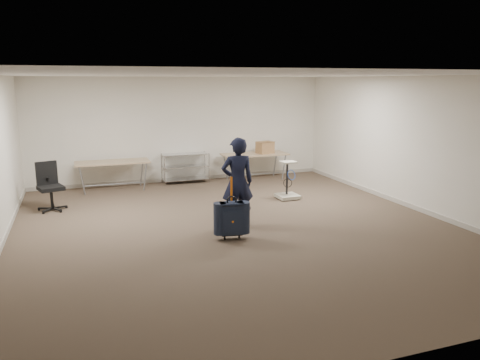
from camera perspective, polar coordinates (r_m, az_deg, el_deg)
name	(u,v)px	position (r m, az deg, el deg)	size (l,w,h in m)	color
ground	(237,228)	(8.79, -0.42, -5.85)	(9.00, 9.00, 0.00)	#433729
room_shell	(215,207)	(10.04, -3.01, -3.28)	(8.00, 9.00, 9.00)	silver
folding_table_left	(113,163)	(12.06, -15.28, 1.96)	(1.80, 0.75, 0.73)	tan
folding_table_right	(255,155)	(12.89, 1.81, 3.01)	(1.80, 0.75, 0.73)	tan
wire_shelf	(185,167)	(12.62, -6.68, 1.64)	(1.22, 0.47, 0.80)	#BABCC1
person	(237,182)	(8.73, -0.32, -0.26)	(0.61, 0.40, 1.68)	black
suitcase	(232,218)	(8.08, -1.02, -4.70)	(0.44, 0.30, 1.10)	#161831
office_chair	(51,196)	(10.69, -22.06, -1.79)	(0.62, 0.62, 1.02)	black
equipment_cart	(288,189)	(10.92, 5.84, -1.09)	(0.49, 0.49, 0.88)	beige
cardboard_box	(265,147)	(12.94, 3.07, 3.99)	(0.43, 0.32, 0.32)	olive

